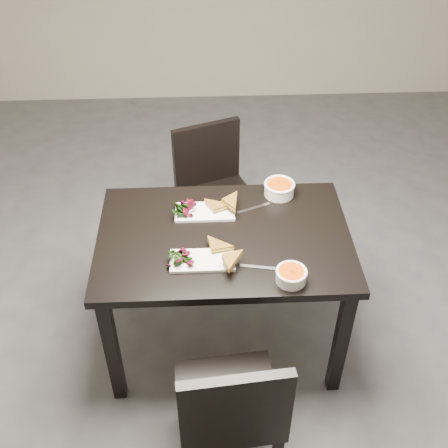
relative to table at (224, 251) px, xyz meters
name	(u,v)px	position (x,y,z in m)	size (l,w,h in m)	color
ground	(276,284)	(0.34, 0.39, -0.65)	(5.00, 5.00, 0.00)	#47474C
table	(224,251)	(0.00, 0.00, 0.00)	(1.20, 0.80, 0.75)	black
chair_near	(231,409)	(-0.01, -0.75, -0.17)	(0.46, 0.46, 0.85)	black
chair_far	(214,186)	(-0.03, 0.76, -0.17)	(0.54, 0.54, 0.85)	black
plate_near	(202,260)	(-0.10, -0.17, 0.11)	(0.29, 0.14, 0.01)	white
sandwich_near	(217,253)	(-0.04, -0.16, 0.14)	(0.14, 0.11, 0.05)	olive
salad_near	(180,257)	(-0.20, -0.17, 0.13)	(0.09, 0.08, 0.04)	black
soup_bowl_near	(291,275)	(0.27, -0.31, 0.13)	(0.14, 0.14, 0.06)	white
cutlery_near	(260,267)	(0.15, -0.22, 0.10)	(0.18, 0.02, 0.00)	silver
plate_far	(205,212)	(-0.09, 0.17, 0.11)	(0.29, 0.15, 0.01)	white
sandwich_far	(218,208)	(-0.02, 0.16, 0.14)	(0.15, 0.11, 0.05)	olive
salad_far	(184,208)	(-0.19, 0.17, 0.13)	(0.09, 0.08, 0.04)	black
soup_bowl_far	(279,188)	(0.30, 0.31, 0.14)	(0.16, 0.16, 0.07)	white
cutlery_far	(254,208)	(0.16, 0.20, 0.10)	(0.18, 0.02, 0.00)	silver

